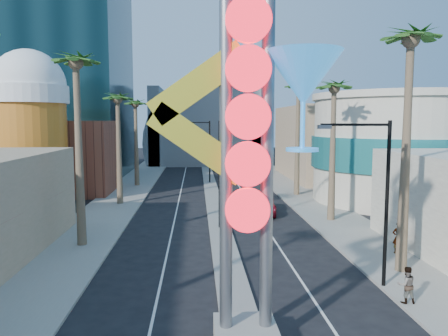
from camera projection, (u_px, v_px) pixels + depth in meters
sidewalk_west at (124, 195)px, 46.60m from camera, size 5.00×100.00×0.15m
sidewalk_east at (299, 193)px, 47.80m from camera, size 5.00×100.00×0.15m
median at (211, 190)px, 50.17m from camera, size 1.60×84.00×0.15m
brick_filler_west at (68, 157)px, 48.75m from camera, size 10.00×10.00×8.00m
filler_east at (324, 143)px, 60.58m from camera, size 10.00×20.00×10.00m
beer_mug at (31, 122)px, 40.34m from camera, size 7.00×7.00×14.50m
turquoise_building at (397, 149)px, 42.82m from camera, size 16.60×16.60×10.60m
canopy at (205, 140)px, 83.46m from camera, size 22.00×16.00×22.00m
neon_sign at (271, 141)px, 14.69m from camera, size 6.53×2.60×12.55m
streetlight_0 at (227, 164)px, 31.83m from camera, size 3.79×0.25×8.00m
streetlight_1 at (205, 146)px, 55.58m from camera, size 3.79×0.25×8.00m
streetlight_2 at (377, 189)px, 20.32m from camera, size 3.45×0.25×8.00m
palm_1 at (76, 74)px, 26.63m from camera, size 2.40×2.40×12.70m
palm_2 at (118, 105)px, 40.67m from camera, size 2.40×2.40×11.20m
palm_3 at (135, 109)px, 52.57m from camera, size 2.40×2.40×11.20m
palm_5 at (410, 55)px, 21.76m from camera, size 2.40×2.40×13.20m
palm_6 at (334, 96)px, 33.81m from camera, size 2.40×2.40×11.70m
palm_7 at (298, 94)px, 45.62m from camera, size 2.40×2.40×12.70m
red_pickup at (259, 204)px, 37.63m from camera, size 3.42×6.22×1.65m
pedestrian_a at (398, 238)px, 25.80m from camera, size 0.76×0.56×1.91m
pedestrian_b at (406, 285)px, 18.77m from camera, size 0.78×0.61×1.61m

